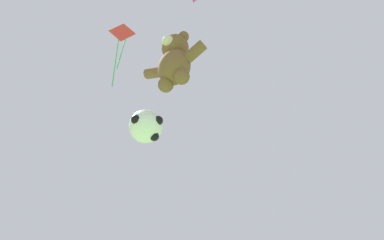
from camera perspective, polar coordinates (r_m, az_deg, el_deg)
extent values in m
ellipsoid|color=brown|center=(9.52, -2.38, 7.05)|extent=(0.76, 0.65, 0.93)
sphere|color=brown|center=(10.05, -2.27, 9.61)|extent=(0.64, 0.64, 0.64)
sphere|color=beige|center=(9.88, -3.20, 10.46)|extent=(0.27, 0.27, 0.27)
sphere|color=brown|center=(10.33, -3.29, 9.90)|extent=(0.26, 0.26, 0.26)
cylinder|color=brown|center=(9.87, -4.99, 6.30)|extent=(0.55, 0.25, 0.43)
sphere|color=brown|center=(9.28, -3.51, 4.72)|extent=(0.35, 0.35, 0.35)
sphere|color=brown|center=(10.16, -1.16, 11.05)|extent=(0.26, 0.26, 0.26)
cylinder|color=brown|center=(9.44, 0.42, 9.10)|extent=(0.55, 0.25, 0.43)
sphere|color=brown|center=(9.11, -1.38, 5.79)|extent=(0.35, 0.35, 0.35)
sphere|color=white|center=(9.13, -6.18, -0.85)|extent=(0.72, 0.72, 0.72)
sphere|color=black|center=(8.97, -4.52, -0.08)|extent=(0.20, 0.20, 0.20)
sphere|color=black|center=(9.45, -5.59, -0.69)|extent=(0.20, 0.20, 0.20)
sphere|color=black|center=(8.92, -7.50, 0.06)|extent=(0.20, 0.20, 0.20)
sphere|color=black|center=(8.95, -5.06, -2.18)|extent=(0.20, 0.20, 0.20)
cube|color=red|center=(14.65, -9.29, 11.46)|extent=(0.68, 0.61, 0.90)
cylinder|color=green|center=(13.65, -10.17, 7.67)|extent=(0.03, 0.12, 2.19)
cylinder|color=green|center=(13.73, -9.38, 8.85)|extent=(0.03, 0.18, 1.66)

